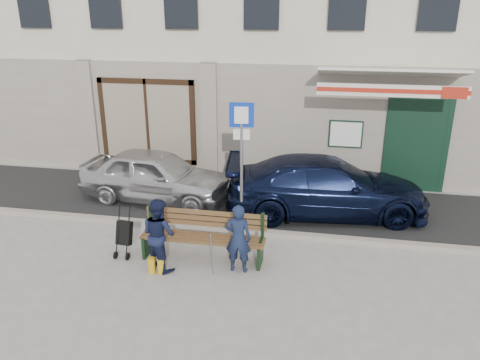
% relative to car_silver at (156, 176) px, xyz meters
% --- Properties ---
extents(ground, '(80.00, 80.00, 0.00)m').
position_rel_car_silver_xyz_m(ground, '(2.31, -2.99, -0.65)').
color(ground, '#9E9991').
rests_on(ground, ground).
extents(asphalt_lane, '(60.00, 3.20, 0.01)m').
position_rel_car_silver_xyz_m(asphalt_lane, '(2.31, 0.11, -0.64)').
color(asphalt_lane, '#282828').
rests_on(asphalt_lane, ground).
extents(curb, '(60.00, 0.18, 0.12)m').
position_rel_car_silver_xyz_m(curb, '(2.31, -1.49, -0.59)').
color(curb, '#9E9384').
rests_on(curb, ground).
extents(car_silver, '(3.94, 1.91, 1.30)m').
position_rel_car_silver_xyz_m(car_silver, '(0.00, 0.00, 0.00)').
color(car_silver, silver).
rests_on(car_silver, ground).
extents(car_navy, '(4.85, 2.50, 1.35)m').
position_rel_car_silver_xyz_m(car_navy, '(4.20, -0.06, 0.02)').
color(car_navy, black).
rests_on(car_navy, ground).
extents(parking_sign, '(0.51, 0.09, 2.78)m').
position_rel_car_silver_xyz_m(parking_sign, '(2.37, -1.10, 1.22)').
color(parking_sign, gray).
rests_on(parking_sign, ground).
extents(bench, '(2.40, 1.17, 0.98)m').
position_rel_car_silver_xyz_m(bench, '(1.85, -2.66, -0.19)').
color(bench, brown).
rests_on(bench, ground).
extents(man, '(0.49, 0.32, 1.32)m').
position_rel_car_silver_xyz_m(man, '(2.65, -2.96, 0.01)').
color(man, '#16203C').
rests_on(man, ground).
extents(woman, '(0.85, 0.79, 1.39)m').
position_rel_car_silver_xyz_m(woman, '(1.20, -3.12, 0.05)').
color(woman, '#141937').
rests_on(woman, ground).
extents(stroller, '(0.32, 0.43, 1.01)m').
position_rel_car_silver_xyz_m(stroller, '(0.35, -2.78, -0.20)').
color(stroller, black).
rests_on(stroller, ground).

